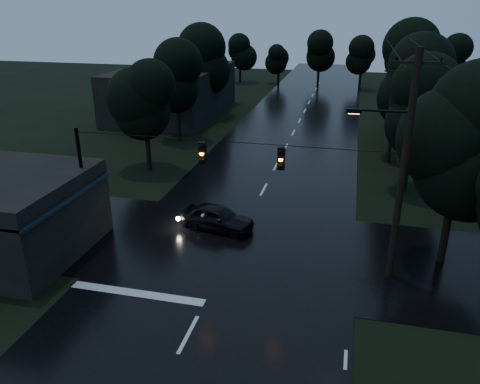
% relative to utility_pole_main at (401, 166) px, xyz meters
% --- Properties ---
extents(main_road, '(12.00, 120.00, 0.02)m').
position_rel_utility_pole_main_xyz_m(main_road, '(-7.41, 19.00, -5.26)').
color(main_road, black).
rests_on(main_road, ground).
extents(cross_street, '(60.00, 9.00, 0.02)m').
position_rel_utility_pole_main_xyz_m(cross_street, '(-7.41, 1.00, -5.26)').
color(cross_street, black).
rests_on(cross_street, ground).
extents(building_far_right, '(10.00, 14.00, 4.40)m').
position_rel_utility_pole_main_xyz_m(building_far_right, '(6.59, 23.00, -3.06)').
color(building_far_right, black).
rests_on(building_far_right, ground).
extents(building_far_left, '(10.00, 16.00, 5.00)m').
position_rel_utility_pole_main_xyz_m(building_far_left, '(-21.41, 29.00, -2.76)').
color(building_far_left, black).
rests_on(building_far_left, ground).
extents(utility_pole_main, '(3.50, 0.30, 10.00)m').
position_rel_utility_pole_main_xyz_m(utility_pole_main, '(0.00, 0.00, 0.00)').
color(utility_pole_main, black).
rests_on(utility_pole_main, ground).
extents(utility_pole_far, '(2.00, 0.30, 7.50)m').
position_rel_utility_pole_main_xyz_m(utility_pole_far, '(0.89, 17.00, -1.38)').
color(utility_pole_far, black).
rests_on(utility_pole_far, ground).
extents(anchor_pole_left, '(0.18, 0.18, 6.00)m').
position_rel_utility_pole_main_xyz_m(anchor_pole_left, '(-14.91, 0.00, -2.26)').
color(anchor_pole_left, black).
rests_on(anchor_pole_left, ground).
extents(span_signals, '(15.00, 0.37, 1.12)m').
position_rel_utility_pole_main_xyz_m(span_signals, '(-6.85, -0.01, -0.01)').
color(span_signals, black).
rests_on(span_signals, ground).
extents(tree_corner_near, '(4.48, 4.48, 9.44)m').
position_rel_utility_pole_main_xyz_m(tree_corner_near, '(2.59, 2.00, 0.74)').
color(tree_corner_near, black).
rests_on(tree_corner_near, ground).
extents(tree_left_a, '(3.92, 3.92, 8.26)m').
position_rel_utility_pole_main_xyz_m(tree_left_a, '(-16.41, 11.00, -0.02)').
color(tree_left_a, black).
rests_on(tree_left_a, ground).
extents(tree_left_b, '(4.20, 4.20, 8.85)m').
position_rel_utility_pole_main_xyz_m(tree_left_b, '(-17.01, 19.00, 0.36)').
color(tree_left_b, black).
rests_on(tree_left_b, ground).
extents(tree_left_c, '(4.48, 4.48, 9.44)m').
position_rel_utility_pole_main_xyz_m(tree_left_c, '(-17.61, 29.00, 0.74)').
color(tree_left_c, black).
rests_on(tree_left_c, ground).
extents(tree_right_a, '(4.20, 4.20, 8.85)m').
position_rel_utility_pole_main_xyz_m(tree_right_a, '(1.59, 11.00, 0.36)').
color(tree_right_a, black).
rests_on(tree_right_a, ground).
extents(tree_right_b, '(4.48, 4.48, 9.44)m').
position_rel_utility_pole_main_xyz_m(tree_right_b, '(2.19, 19.00, 0.74)').
color(tree_right_b, black).
rests_on(tree_right_b, ground).
extents(tree_right_c, '(4.76, 4.76, 10.03)m').
position_rel_utility_pole_main_xyz_m(tree_right_c, '(2.79, 29.00, 1.11)').
color(tree_right_c, black).
rests_on(tree_right_c, ground).
extents(car, '(4.27, 2.31, 1.38)m').
position_rel_utility_pole_main_xyz_m(car, '(-8.80, 2.73, -4.57)').
color(car, black).
rests_on(car, ground).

